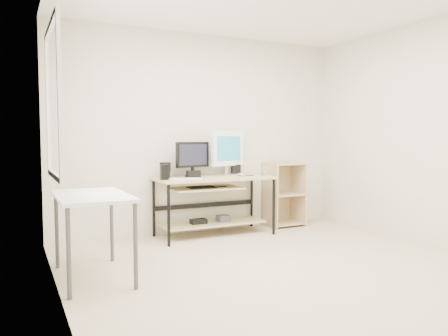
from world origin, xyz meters
The scene contains 16 objects.
room centered at (-0.14, 0.04, 1.32)m, with size 4.01×4.01×2.62m.
desk centered at (-0.03, 1.66, 0.54)m, with size 1.50×0.65×0.75m.
side_table centered at (-1.68, 0.60, 0.67)m, with size 0.60×1.00×0.75m.
shelf_unit centered at (1.15, 1.82, 0.45)m, with size 0.50×0.40×0.90m.
black_monitor centered at (-0.24, 1.80, 1.00)m, with size 0.48×0.20×0.44m.
white_imac centered at (0.28, 1.82, 1.09)m, with size 0.54×0.22×0.58m.
keyboard centered at (-0.43, 1.54, 0.76)m, with size 0.38×0.11×0.01m, color white.
mouse centered at (0.36, 1.62, 0.77)m, with size 0.07×0.11×0.04m, color #B3B3B8.
center_speaker centered at (-0.27, 1.70, 0.79)m, with size 0.17×0.08×0.09m, color black.
speaker_left centered at (-0.60, 1.80, 0.85)m, with size 0.12×0.12×0.19m.
speaker_right centered at (0.43, 1.88, 0.82)m, with size 0.11×0.11×0.13m, color black.
audio_controller centered at (-0.69, 1.56, 0.84)m, with size 0.09×0.06×0.18m, color black.
volume_puck centered at (-0.71, 1.59, 0.76)m, with size 0.06×0.06×0.02m, color black.
smartphone centered at (0.51, 1.65, 0.75)m, with size 0.06×0.10×0.01m, color black.
coaster centered at (0.70, 1.60, 0.75)m, with size 0.08×0.08×0.01m, color olive.
drinking_glass centered at (0.70, 1.60, 0.82)m, with size 0.06×0.06×0.12m, color white.
Camera 1 is at (-2.33, -3.33, 1.25)m, focal length 35.00 mm.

